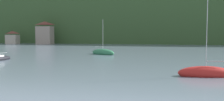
% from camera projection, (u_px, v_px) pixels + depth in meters
% --- Properties ---
extents(wooded_hillside, '(352.00, 65.85, 50.85)m').
position_uv_depth(wooded_hillside, '(143.00, 25.00, 132.08)').
color(wooded_hillside, '#38562D').
rests_on(wooded_hillside, ground_plane).
extents(shore_building_west, '(4.97, 3.31, 5.19)m').
position_uv_depth(shore_building_west, '(13.00, 38.00, 99.73)').
color(shore_building_west, '#BCB29E').
rests_on(shore_building_west, ground_plane).
extents(shore_building_westcentral, '(6.39, 4.11, 8.91)m').
position_uv_depth(shore_building_westcentral, '(45.00, 33.00, 96.93)').
color(shore_building_westcentral, gray).
rests_on(shore_building_westcentral, ground_plane).
extents(sailboat_mid_7, '(5.39, 1.99, 7.72)m').
position_uv_depth(sailboat_mid_7, '(206.00, 73.00, 23.73)').
color(sailboat_mid_7, red).
rests_on(sailboat_mid_7, ground_plane).
extents(sailboat_far_8, '(5.78, 4.24, 7.32)m').
position_uv_depth(sailboat_far_8, '(103.00, 53.00, 48.80)').
color(sailboat_far_8, '#2D754C').
rests_on(sailboat_far_8, ground_plane).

